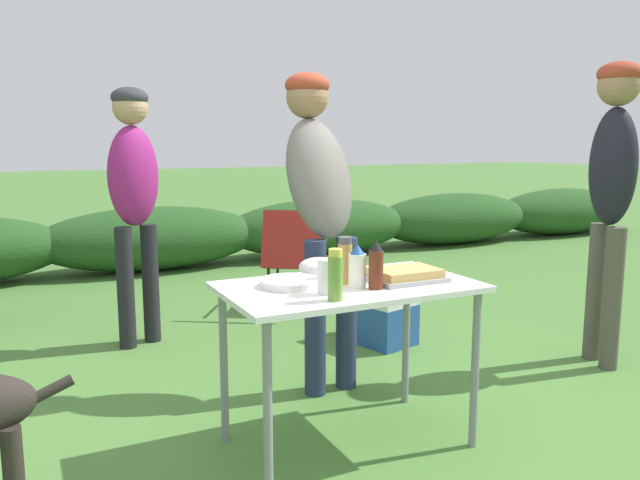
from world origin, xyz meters
TOP-DOWN VIEW (x-y plane):
  - ground_plane at (0.00, 0.00)m, footprint 60.00×60.00m
  - shrub_hedge at (0.00, 4.35)m, footprint 14.40×0.90m
  - folding_table at (0.00, 0.00)m, footprint 1.10×0.64m
  - food_tray at (0.26, -0.05)m, footprint 0.32×0.25m
  - plate_stack at (-0.25, 0.07)m, footprint 0.26×0.26m
  - mixing_bowl at (-0.05, 0.20)m, footprint 0.19×0.19m
  - paper_cup_stack at (-0.16, -0.11)m, footprint 0.08×0.08m
  - bbq_sauce_bottle at (0.06, -0.13)m, footprint 0.06×0.06m
  - relish_jar at (-0.18, -0.23)m, footprint 0.06×0.06m
  - mayo_bottle at (-0.00, -0.07)m, footprint 0.07×0.07m
  - spice_jar at (-0.02, 0.01)m, footprint 0.06×0.06m
  - standing_person_in_dark_puffer at (0.20, 0.71)m, footprint 0.40×0.52m
  - standing_person_in_gray_fleece at (1.89, 0.23)m, footprint 0.33×0.38m
  - standing_person_in_olive_jacket at (-0.58, 1.86)m, footprint 0.41×0.36m
  - camp_chair_green_behind_table at (0.69, 2.15)m, footprint 0.71×0.75m
  - cooler_box at (0.88, 1.20)m, footprint 0.43×0.55m

SIDE VIEW (x-z plane):
  - ground_plane at x=0.00m, z-range 0.00..0.00m
  - cooler_box at x=0.88m, z-range 0.00..0.34m
  - shrub_hedge at x=0.00m, z-range 0.00..0.68m
  - camp_chair_green_behind_table at x=0.69m, z-range 0.05..0.88m
  - folding_table at x=0.00m, z-range 0.29..1.03m
  - plate_stack at x=-0.25m, z-range 0.74..0.77m
  - food_tray at x=0.26m, z-range 0.74..0.79m
  - mixing_bowl at x=-0.05m, z-range 0.74..0.83m
  - paper_cup_stack at x=-0.16m, z-range 0.74..0.88m
  - mayo_bottle at x=0.00m, z-range 0.74..0.92m
  - bbq_sauce_bottle at x=0.06m, z-range 0.73..0.94m
  - relish_jar at x=-0.18m, z-range 0.74..0.94m
  - spice_jar at x=-0.02m, z-range 0.74..0.95m
  - standing_person_in_olive_jacket at x=-0.58m, z-range 0.22..1.92m
  - standing_person_in_dark_puffer at x=0.20m, z-range 0.23..1.96m
  - standing_person_in_gray_fleece at x=1.89m, z-range 0.26..2.08m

